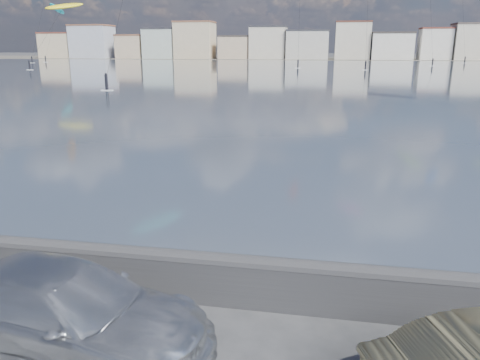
% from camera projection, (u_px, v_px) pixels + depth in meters
% --- Properties ---
extents(bay_water, '(500.00, 177.00, 0.00)m').
position_uv_depth(bay_water, '(315.00, 72.00, 93.42)').
color(bay_water, '#3B4859').
rests_on(bay_water, ground).
extents(far_shore_strip, '(500.00, 60.00, 0.00)m').
position_uv_depth(far_shore_strip, '(323.00, 58.00, 195.95)').
color(far_shore_strip, '#4C473D').
rests_on(far_shore_strip, ground).
extents(seawall, '(400.00, 0.36, 1.08)m').
position_uv_depth(seawall, '(179.00, 273.00, 9.34)').
color(seawall, '#28282B').
rests_on(seawall, ground).
extents(far_buildings, '(240.79, 13.26, 14.60)m').
position_uv_depth(far_buildings, '(327.00, 43.00, 180.83)').
color(far_buildings, beige).
rests_on(far_buildings, ground).
extents(car_silver, '(5.35, 2.75, 1.48)m').
position_uv_depth(car_silver, '(65.00, 311.00, 7.69)').
color(car_silver, silver).
rests_on(car_silver, ground).
extents(kitesurfer_10, '(8.54, 14.00, 15.11)m').
position_uv_depth(kitesurfer_10, '(64.00, 7.00, 105.83)').
color(kitesurfer_10, yellow).
rests_on(kitesurfer_10, ground).
extents(kitesurfer_15, '(4.35, 17.95, 18.95)m').
position_uv_depth(kitesurfer_15, '(57.00, 9.00, 157.64)').
color(kitesurfer_15, '#19BFBF').
rests_on(kitesurfer_15, ground).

